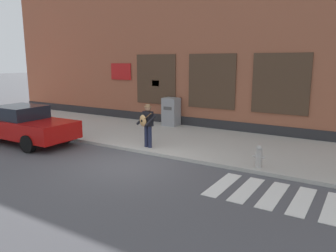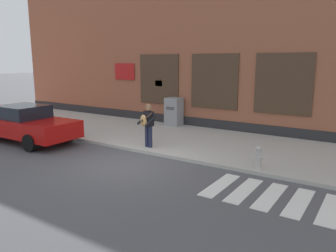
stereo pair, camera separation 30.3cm
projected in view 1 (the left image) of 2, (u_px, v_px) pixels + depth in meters
The scene contains 8 objects.
ground_plane at pixel (129, 164), 10.70m from camera, with size 160.00×160.00×0.00m, color #4C4C51.
sidewalk at pixel (185, 139), 13.85m from camera, with size 28.00×5.10×0.12m.
building_backdrop at pixel (229, 36), 16.76m from camera, with size 28.00×4.06×9.21m.
crosswalk at pixel (317, 204), 7.71m from camera, with size 5.20×1.90×0.01m.
red_car at pixel (24, 125), 13.37m from camera, with size 4.64×2.07×1.53m.
busker at pixel (147, 123), 12.20m from camera, with size 0.72×0.63×1.63m.
utility_box at pixel (171, 112), 16.48m from camera, with size 0.76×0.70×1.40m.
fire_hydrant at pixel (259, 156), 9.98m from camera, with size 0.38×0.20×0.70m.
Camera 1 is at (6.50, -8.03, 3.32)m, focal length 35.00 mm.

